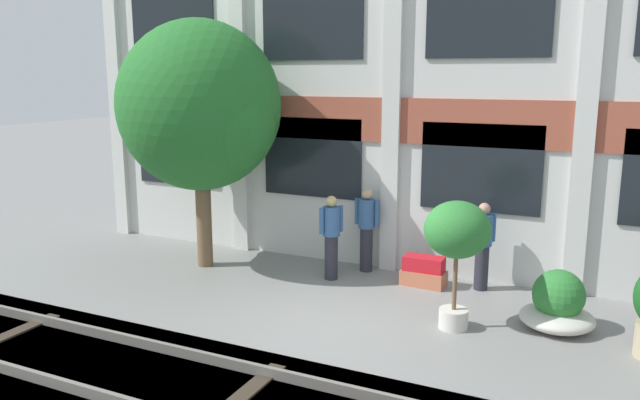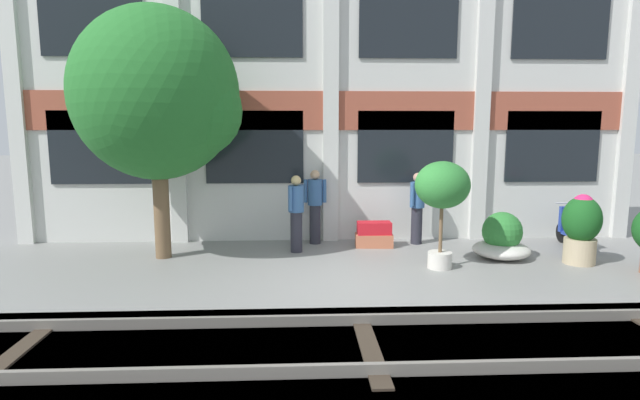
{
  "view_description": "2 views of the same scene",
  "coord_description": "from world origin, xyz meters",
  "px_view_note": "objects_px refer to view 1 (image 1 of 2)",
  "views": [
    {
      "loc": [
        4.09,
        -8.88,
        4.01
      ],
      "look_at": [
        -0.76,
        1.31,
        1.73
      ],
      "focal_mm": 35.0,
      "sensor_mm": 36.0,
      "label": 1
    },
    {
      "loc": [
        -0.79,
        -8.75,
        2.74
      ],
      "look_at": [
        -0.31,
        1.73,
        1.18
      ],
      "focal_mm": 28.0,
      "sensor_mm": 36.0,
      "label": 2
    }
  ],
  "objects_px": {
    "potted_plant_terracotta_small": "(457,236)",
    "potted_plant_square_trough": "(424,272)",
    "potted_plant_wide_bowl": "(558,306)",
    "resident_by_doorway": "(483,243)",
    "broadleaf_tree": "(200,110)",
    "resident_near_plants": "(367,227)",
    "resident_watching_tracks": "(331,235)"
  },
  "relations": [
    {
      "from": "broadleaf_tree",
      "to": "resident_by_doorway",
      "type": "height_order",
      "value": "broadleaf_tree"
    },
    {
      "from": "potted_plant_wide_bowl",
      "to": "resident_near_plants",
      "type": "height_order",
      "value": "resident_near_plants"
    },
    {
      "from": "resident_by_doorway",
      "to": "resident_near_plants",
      "type": "xyz_separation_m",
      "value": [
        -2.38,
        0.13,
        0.04
      ]
    },
    {
      "from": "potted_plant_wide_bowl",
      "to": "potted_plant_square_trough",
      "type": "relative_size",
      "value": 1.34
    },
    {
      "from": "potted_plant_wide_bowl",
      "to": "potted_plant_terracotta_small",
      "type": "distance_m",
      "value": 2.02
    },
    {
      "from": "broadleaf_tree",
      "to": "resident_near_plants",
      "type": "relative_size",
      "value": 2.94
    },
    {
      "from": "potted_plant_wide_bowl",
      "to": "resident_watching_tracks",
      "type": "bearing_deg",
      "value": 170.77
    },
    {
      "from": "resident_near_plants",
      "to": "resident_by_doorway",
      "type": "bearing_deg",
      "value": 88.38
    },
    {
      "from": "broadleaf_tree",
      "to": "potted_plant_square_trough",
      "type": "distance_m",
      "value": 5.53
    },
    {
      "from": "potted_plant_terracotta_small",
      "to": "potted_plant_square_trough",
      "type": "relative_size",
      "value": 2.39
    },
    {
      "from": "resident_watching_tracks",
      "to": "resident_near_plants",
      "type": "bearing_deg",
      "value": 95.67
    },
    {
      "from": "potted_plant_square_trough",
      "to": "resident_by_doorway",
      "type": "relative_size",
      "value": 0.52
    },
    {
      "from": "broadleaf_tree",
      "to": "potted_plant_terracotta_small",
      "type": "relative_size",
      "value": 2.45
    },
    {
      "from": "broadleaf_tree",
      "to": "potted_plant_wide_bowl",
      "type": "distance_m",
      "value": 7.67
    },
    {
      "from": "broadleaf_tree",
      "to": "potted_plant_wide_bowl",
      "type": "xyz_separation_m",
      "value": [
        7.09,
        -0.36,
        -2.91
      ]
    },
    {
      "from": "resident_near_plants",
      "to": "broadleaf_tree",
      "type": "bearing_deg",
      "value": -69.53
    },
    {
      "from": "potted_plant_wide_bowl",
      "to": "resident_near_plants",
      "type": "distance_m",
      "value": 4.17
    },
    {
      "from": "broadleaf_tree",
      "to": "resident_by_doorway",
      "type": "distance_m",
      "value": 6.18
    },
    {
      "from": "broadleaf_tree",
      "to": "resident_watching_tracks",
      "type": "relative_size",
      "value": 3.03
    },
    {
      "from": "potted_plant_terracotta_small",
      "to": "potted_plant_square_trough",
      "type": "height_order",
      "value": "potted_plant_terracotta_small"
    },
    {
      "from": "potted_plant_square_trough",
      "to": "resident_near_plants",
      "type": "bearing_deg",
      "value": 164.01
    },
    {
      "from": "potted_plant_terracotta_small",
      "to": "resident_by_doorway",
      "type": "height_order",
      "value": "potted_plant_terracotta_small"
    },
    {
      "from": "broadleaf_tree",
      "to": "resident_watching_tracks",
      "type": "height_order",
      "value": "broadleaf_tree"
    },
    {
      "from": "broadleaf_tree",
      "to": "resident_watching_tracks",
      "type": "bearing_deg",
      "value": 6.81
    },
    {
      "from": "potted_plant_terracotta_small",
      "to": "resident_by_doorway",
      "type": "bearing_deg",
      "value": 89.24
    },
    {
      "from": "resident_by_doorway",
      "to": "resident_near_plants",
      "type": "distance_m",
      "value": 2.38
    },
    {
      "from": "potted_plant_wide_bowl",
      "to": "potted_plant_square_trough",
      "type": "bearing_deg",
      "value": 156.4
    },
    {
      "from": "potted_plant_terracotta_small",
      "to": "resident_near_plants",
      "type": "xyz_separation_m",
      "value": [
        -2.35,
        2.18,
        -0.6
      ]
    },
    {
      "from": "potted_plant_wide_bowl",
      "to": "potted_plant_terracotta_small",
      "type": "height_order",
      "value": "potted_plant_terracotta_small"
    },
    {
      "from": "resident_by_doorway",
      "to": "broadleaf_tree",
      "type": "bearing_deg",
      "value": -125.79
    },
    {
      "from": "potted_plant_square_trough",
      "to": "resident_watching_tracks",
      "type": "distance_m",
      "value": 1.93
    },
    {
      "from": "potted_plant_wide_bowl",
      "to": "resident_by_doorway",
      "type": "height_order",
      "value": "resident_by_doorway"
    }
  ]
}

